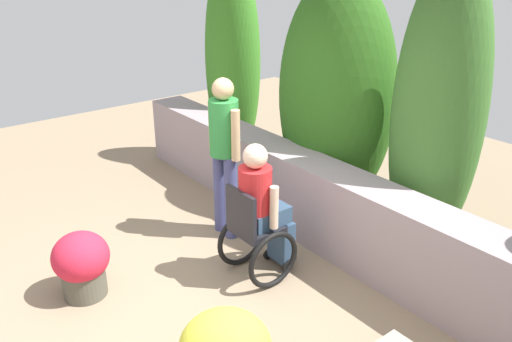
# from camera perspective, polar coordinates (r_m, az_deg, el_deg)

# --- Properties ---
(ground_plane) EXTENTS (12.36, 12.36, 0.00)m
(ground_plane) POSITION_cam_1_polar(r_m,az_deg,el_deg) (4.71, -7.55, -14.88)
(ground_plane) COLOR gray
(stone_retaining_wall) EXTENTS (6.68, 0.46, 0.86)m
(stone_retaining_wall) POSITION_cam_1_polar(r_m,az_deg,el_deg) (5.39, 8.23, -4.10)
(stone_retaining_wall) COLOR gray
(stone_retaining_wall) RESTS_ON ground
(hedge_backdrop) EXTENTS (6.06, 1.04, 2.90)m
(hedge_backdrop) POSITION_cam_1_polar(r_m,az_deg,el_deg) (5.68, 11.49, 7.10)
(hedge_backdrop) COLOR #397C23
(hedge_backdrop) RESTS_ON ground
(person_in_wheelchair) EXTENTS (0.53, 0.66, 1.33)m
(person_in_wheelchair) POSITION_cam_1_polar(r_m,az_deg,el_deg) (4.81, 0.43, -4.85)
(person_in_wheelchair) COLOR black
(person_in_wheelchair) RESTS_ON ground
(person_standing_companion) EXTENTS (0.49, 0.30, 1.71)m
(person_standing_companion) POSITION_cam_1_polar(r_m,az_deg,el_deg) (5.37, -3.46, 2.55)
(person_standing_companion) COLOR #44487B
(person_standing_companion) RESTS_ON ground
(flower_pot_small_foreground) EXTENTS (0.50, 0.50, 0.61)m
(flower_pot_small_foreground) POSITION_cam_1_polar(r_m,az_deg,el_deg) (4.92, -18.39, -9.47)
(flower_pot_small_foreground) COLOR #4F4D41
(flower_pot_small_foreground) RESTS_ON ground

